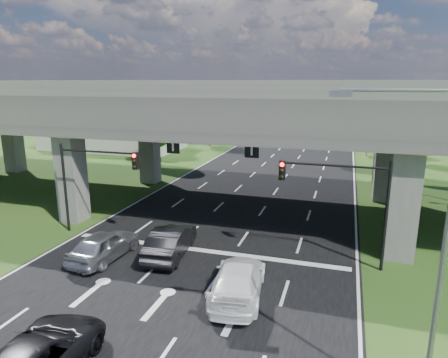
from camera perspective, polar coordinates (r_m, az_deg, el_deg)
The scene contains 18 objects.
ground at distance 21.49m, azimuth -6.17°, elevation -13.82°, with size 160.00×160.00×0.00m, color #204315.
road at distance 30.16m, azimuth 1.35°, elevation -5.42°, with size 18.00×120.00×0.03m, color black.
overpass at distance 30.49m, azimuth 2.48°, elevation 9.98°, with size 80.00×15.00×10.00m.
warehouse at distance 62.84m, azimuth -15.55°, elevation 6.01°, with size 20.00×10.00×4.00m, color #9E9E99.
signal_right at distance 22.12m, azimuth 16.82°, elevation -1.86°, with size 5.76×0.54×6.00m.
signal_left at distance 27.04m, azimuth -18.44°, elevation 0.80°, with size 5.76×0.54×6.00m.
streetlight_near at distance 12.36m, azimuth 27.36°, elevation -7.07°, with size 3.38×0.25×10.00m.
streetlight_far at distance 41.69m, azimuth 20.51°, elevation 7.29°, with size 3.38×0.25×10.00m.
streetlight_beyond at distance 57.62m, azimuth 19.72°, elevation 8.91°, with size 3.38×0.25×10.00m.
tree_left_near at distance 48.81m, azimuth -9.40°, elevation 7.57°, with size 4.50×4.50×7.80m.
tree_left_mid at distance 57.33m, azimuth -8.52°, elevation 7.85°, with size 3.91×3.90×6.76m.
tree_left_far at distance 63.10m, azimuth -2.05°, elevation 9.40°, with size 4.80×4.80×8.32m.
tree_right_near at distance 46.06m, azimuth 23.79°, elevation 5.83°, with size 4.20×4.20×7.28m.
tree_right_mid at distance 54.38m, azimuth 26.02°, elevation 6.30°, with size 3.91×3.90×6.76m.
tree_right_far at distance 61.79m, azimuth 21.33°, elevation 8.09°, with size 4.50×4.50×7.80m.
car_silver at distance 23.97m, azimuth -16.72°, elevation -9.04°, with size 1.98×4.92×1.67m, color #B1B4B9.
car_dark at distance 23.61m, azimuth -7.64°, elevation -8.85°, with size 1.82×5.22×1.72m, color black.
car_white at distance 19.31m, azimuth 2.04°, elevation -14.29°, with size 2.28×5.60×1.63m, color white.
Camera 1 is at (7.73, -17.43, 9.91)m, focal length 32.00 mm.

